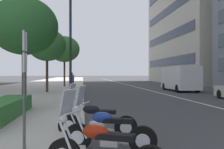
{
  "coord_description": "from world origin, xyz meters",
  "views": [
    {
      "loc": [
        -4.11,
        6.84,
        1.74
      ],
      "look_at": [
        16.41,
        4.51,
        1.66
      ],
      "focal_mm": 41.26,
      "sensor_mm": 36.0,
      "label": 1
    }
  ],
  "objects": [
    {
      "name": "street_tree_by_lamp_post",
      "position": [
        28.19,
        9.11,
        4.75
      ],
      "size": [
        3.76,
        3.76,
        6.21
      ],
      "color": "#473323",
      "rests_on": "sidewalk_right_plaza"
    },
    {
      "name": "motorcycle_nearest_camera",
      "position": [
        2.82,
        6.49,
        0.43
      ],
      "size": [
        0.79,
        2.13,
        1.47
      ],
      "rotation": [
        0.0,
        0.0,
        1.31
      ],
      "color": "black",
      "rests_on": "ground"
    },
    {
      "name": "lane_centre_stripe",
      "position": [
        35.0,
        0.0,
        0.0
      ],
      "size": [
        110.0,
        0.16,
        0.01
      ],
      "primitive_type": "cube",
      "color": "silver",
      "rests_on": "ground"
    },
    {
      "name": "delivery_van_ahead",
      "position": [
        20.54,
        -2.76,
        1.31
      ],
      "size": [
        5.69,
        2.16,
        2.44
      ],
      "rotation": [
        0.0,
        0.0,
        0.0
      ],
      "color": "silver",
      "rests_on": "ground"
    },
    {
      "name": "parking_sign_by_curb",
      "position": [
        1.42,
        8.05,
        1.72
      ],
      "size": [
        0.32,
        0.06,
        2.51
      ],
      "color": "#47494C",
      "rests_on": "sidewalk_right_plaza"
    },
    {
      "name": "street_lamp_with_banners",
      "position": [
        14.49,
        7.37,
        5.43
      ],
      "size": [
        1.26,
        2.61,
        8.96
      ],
      "color": "#232326",
      "rests_on": "sidewalk_right_plaza"
    },
    {
      "name": "street_tree_mid_sidewalk",
      "position": [
        18.63,
        9.92,
        4.2
      ],
      "size": [
        3.28,
        3.28,
        5.46
      ],
      "color": "#473323",
      "rests_on": "sidewalk_right_plaza"
    },
    {
      "name": "sidewalk_right_plaza",
      "position": [
        30.0,
        12.21,
        0.07
      ],
      "size": [
        160.0,
        10.87,
        0.15
      ],
      "primitive_type": "cube",
      "color": "#B2ADA3",
      "rests_on": "ground"
    },
    {
      "name": "street_tree_far_plaza",
      "position": [
        8.59,
        9.64,
        3.99
      ],
      "size": [
        3.23,
        3.23,
        5.23
      ],
      "color": "#473323",
      "rests_on": "sidewalk_right_plaza"
    },
    {
      "name": "pedestrian_on_plaza",
      "position": [
        18.08,
        7.79,
        1.01
      ],
      "size": [
        0.48,
        0.44,
        1.71
      ],
      "rotation": [
        0.0,
        0.0,
        2.19
      ],
      "color": "#33478C",
      "rests_on": "sidewalk_right_plaza"
    },
    {
      "name": "motorcycle_by_sign_pole",
      "position": [
        1.5,
        6.29,
        0.43
      ],
      "size": [
        0.84,
        2.01,
        1.47
      ],
      "rotation": [
        0.0,
        0.0,
        1.26
      ],
      "color": "black",
      "rests_on": "ground"
    },
    {
      "name": "clipped_hedge_bed",
      "position": [
        5.3,
        9.72,
        0.46
      ],
      "size": [
        5.51,
        1.1,
        0.62
      ],
      "primitive_type": "cube",
      "color": "#337033",
      "rests_on": "sidewalk_right_plaza"
    }
  ]
}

